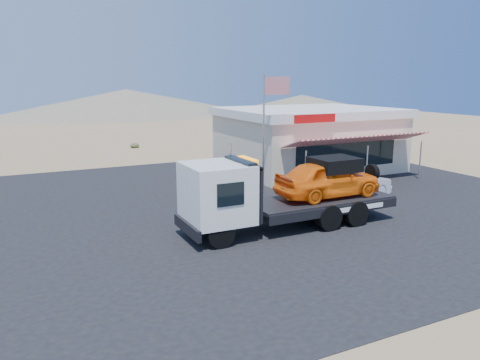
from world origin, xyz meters
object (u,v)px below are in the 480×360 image
Objects in this scene: tow_truck at (286,189)px; jerky_store at (308,138)px; white_sedan at (352,187)px; flagpole at (268,119)px.

jerky_store is (7.88, 10.02, 0.43)m from tow_truck.
white_sedan is at bearing 19.39° from tow_truck.
white_sedan is 5.42m from flagpole.
white_sedan is at bearing -59.40° from flagpole.
tow_truck is 4.96m from white_sedan.
jerky_store is at bearing -42.01° from white_sedan.
flagpole is (-5.57, -4.47, 1.77)m from jerky_store.
tow_truck is at bearing -128.18° from jerky_store.
jerky_store is 1.73× the size of flagpole.
jerky_store is at bearing 51.82° from tow_truck.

